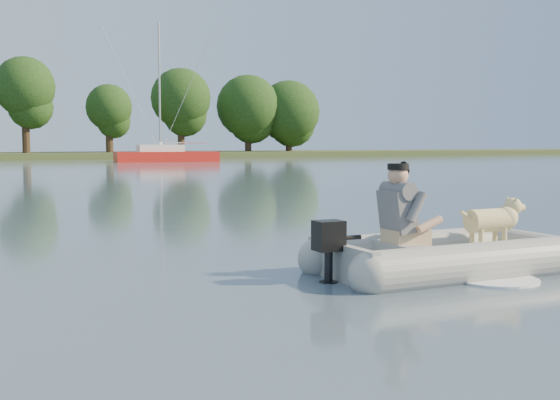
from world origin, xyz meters
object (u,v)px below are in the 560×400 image
man (399,208)px  sailboat (166,156)px  dog (488,224)px  dinghy (450,221)px

man → sailboat: bearing=76.9°
dog → sailboat: bearing=78.5°
man → sailboat: (12.49, 47.80, -0.31)m
sailboat → man: bearing=-98.5°
dog → sailboat: (11.10, 47.84, -0.04)m
man → dog: 1.42m
man → sailboat: size_ratio=0.10×
dinghy → dog: 0.68m
dinghy → dog: (0.67, 0.04, -0.08)m
dinghy → man: bearing=175.8°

